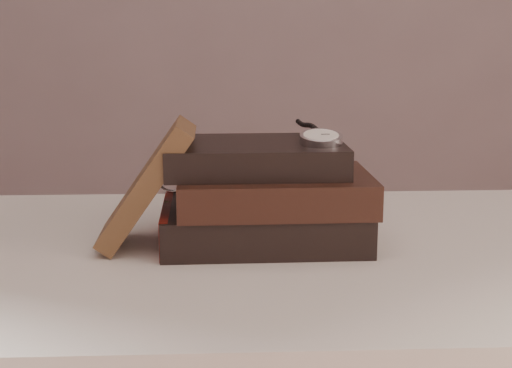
{
  "coord_description": "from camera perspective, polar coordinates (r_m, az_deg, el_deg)",
  "views": [
    {
      "loc": [
        -0.06,
        -0.55,
        1.03
      ],
      "look_at": [
        -0.01,
        0.37,
        0.82
      ],
      "focal_mm": 53.15,
      "sensor_mm": 36.0,
      "label": 1
    }
  ],
  "objects": [
    {
      "name": "table",
      "position": [
        0.97,
        0.86,
        -9.99
      ],
      "size": [
        1.0,
        0.6,
        0.75
      ],
      "color": "silver",
      "rests_on": "ground"
    },
    {
      "name": "book_stack",
      "position": [
        0.95,
        0.69,
        -0.93
      ],
      "size": [
        0.26,
        0.18,
        0.13
      ],
      "color": "black",
      "rests_on": "table"
    },
    {
      "name": "journal",
      "position": [
        0.94,
        -8.22,
        -0.01
      ],
      "size": [
        0.12,
        0.11,
        0.16
      ],
      "primitive_type": "cube",
      "rotation": [
        0.0,
        0.61,
        0.01
      ],
      "color": "#3D2717",
      "rests_on": "table"
    },
    {
      "name": "pocket_watch",
      "position": [
        0.93,
        4.82,
        3.56
      ],
      "size": [
        0.05,
        0.15,
        0.02
      ],
      "color": "silver",
      "rests_on": "book_stack"
    },
    {
      "name": "eyeglasses",
      "position": [
        1.03,
        -4.73,
        0.8
      ],
      "size": [
        0.11,
        0.12,
        0.05
      ],
      "color": "silver",
      "rests_on": "book_stack"
    }
  ]
}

